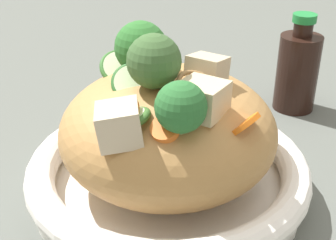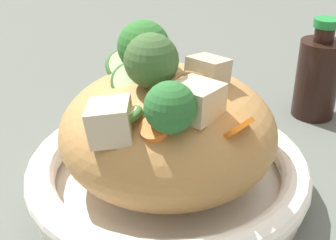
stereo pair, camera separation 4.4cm
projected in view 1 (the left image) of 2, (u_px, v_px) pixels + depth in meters
ground_plane at (168, 193)px, 0.48m from camera, size 3.00×3.00×0.00m
serving_bowl at (168, 174)px, 0.47m from camera, size 0.27×0.27×0.05m
noodle_heap at (168, 130)px, 0.44m from camera, size 0.20×0.20×0.12m
broccoli_florets at (156, 67)px, 0.39m from camera, size 0.13×0.12×0.07m
carrot_coins at (181, 124)px, 0.37m from camera, size 0.10×0.08×0.04m
zucchini_slices at (130, 84)px, 0.42m from camera, size 0.11×0.14×0.04m
chicken_chunks at (173, 99)px, 0.38m from camera, size 0.09×0.14×0.05m
soy_sauce_bottle at (297, 70)px, 0.62m from camera, size 0.05×0.05×0.13m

